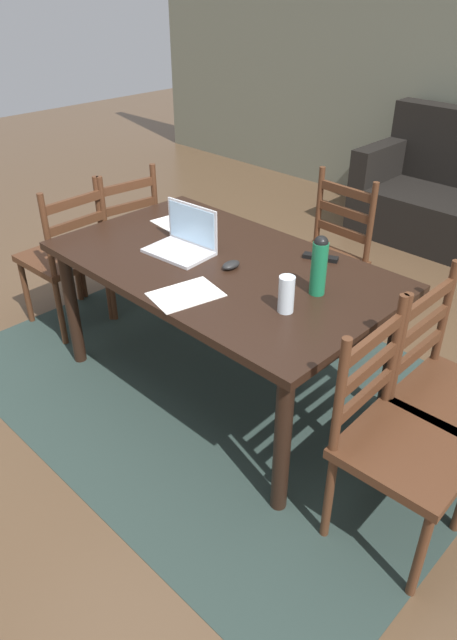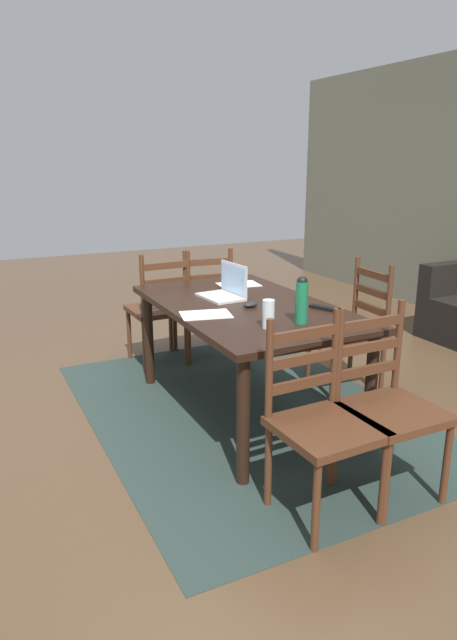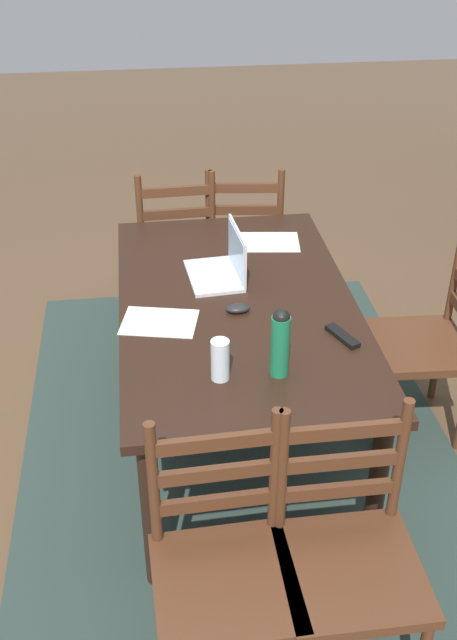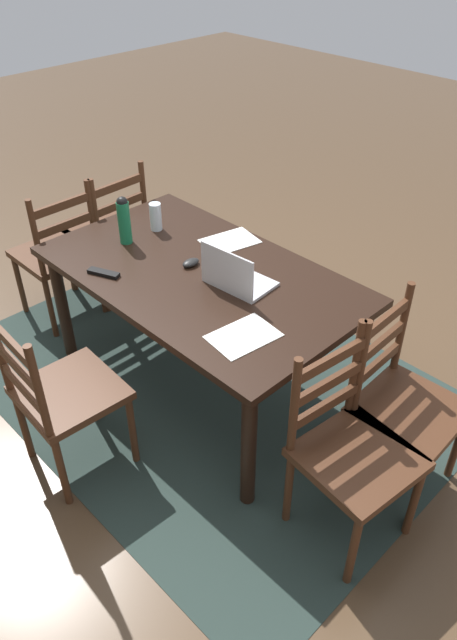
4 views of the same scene
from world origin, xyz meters
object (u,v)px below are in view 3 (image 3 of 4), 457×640
(chair_left_near, at_px, (175,245))
(computer_mouse, at_px, (238,308))
(laptop, at_px, (224,265))
(drinking_glass, at_px, (220,360))
(water_bottle, at_px, (280,341))
(chair_left_far, at_px, (243,241))
(tv_remote, at_px, (342,336))
(chair_far_head, at_px, (426,343))
(chair_right_near, at_px, (223,571))
(chair_right_far, at_px, (348,558))
(dining_table, at_px, (237,319))

(chair_left_near, xyz_separation_m, computer_mouse, (1.20, 0.19, 0.30))
(laptop, bearing_deg, drinking_glass, -8.06)
(chair_left_near, relative_size, water_bottle, 3.52)
(chair_left_far, bearing_deg, tv_remote, 6.84)
(chair_far_head, bearing_deg, drinking_glass, -62.84)
(chair_right_near, bearing_deg, chair_right_far, 90.00)
(dining_table, xyz_separation_m, chair_right_far, (1.12, 0.20, -0.20))
(chair_far_head, xyz_separation_m, water_bottle, (0.51, -0.78, 0.42))
(chair_left_near, distance_m, chair_left_far, 0.39)
(computer_mouse, bearing_deg, water_bottle, 11.67)
(computer_mouse, distance_m, tv_remote, 0.45)
(chair_right_near, bearing_deg, water_bottle, 155.52)
(chair_left_far, relative_size, computer_mouse, 9.50)
(chair_left_far, xyz_separation_m, laptop, (0.90, -0.22, 0.34))
(drinking_glass, bearing_deg, chair_left_near, -177.83)
(dining_table, relative_size, water_bottle, 6.20)
(water_bottle, xyz_separation_m, drinking_glass, (0.00, -0.21, -0.06))
(dining_table, height_order, chair_right_far, chair_right_far)
(drinking_glass, height_order, tv_remote, drinking_glass)
(tv_remote, bearing_deg, chair_left_far, 73.90)
(chair_left_near, distance_m, computer_mouse, 1.25)
(dining_table, height_order, water_bottle, water_bottle)
(dining_table, xyz_separation_m, laptop, (-0.22, -0.03, 0.14))
(chair_far_head, bearing_deg, tv_remote, -57.32)
(dining_table, relative_size, computer_mouse, 16.72)
(chair_right_near, xyz_separation_m, water_bottle, (-0.61, 0.28, 0.42))
(tv_remote, bearing_deg, chair_far_head, 9.74)
(dining_table, distance_m, tv_remote, 0.50)
(chair_far_head, height_order, water_bottle, water_bottle)
(chair_far_head, xyz_separation_m, chair_right_near, (1.12, -1.06, 0.00))
(chair_right_far, relative_size, computer_mouse, 9.50)
(dining_table, relative_size, chair_left_far, 1.76)
(laptop, bearing_deg, chair_left_near, -169.51)
(dining_table, xyz_separation_m, drinking_glass, (0.51, -0.13, 0.16))
(chair_left_near, distance_m, laptop, 0.98)
(chair_left_near, distance_m, tv_remote, 1.58)
(tv_remote, bearing_deg, chair_left_near, 88.27)
(water_bottle, bearing_deg, chair_left_near, -170.45)
(chair_left_near, bearing_deg, chair_right_near, -0.07)
(chair_left_near, height_order, chair_far_head, same)
(chair_far_head, xyz_separation_m, tv_remote, (0.32, -0.50, 0.29))
(laptop, distance_m, computer_mouse, 0.31)
(chair_right_near, distance_m, laptop, 1.40)
(chair_right_near, xyz_separation_m, chair_left_far, (-2.25, 0.39, 0.00))
(drinking_glass, bearing_deg, chair_right_far, 28.40)
(dining_table, xyz_separation_m, water_bottle, (0.51, 0.08, 0.22))
(laptop, xyz_separation_m, water_bottle, (0.74, 0.11, 0.08))
(dining_table, relative_size, laptop, 4.96)
(chair_far_head, bearing_deg, chair_right_near, -43.42)
(drinking_glass, distance_m, computer_mouse, 0.46)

